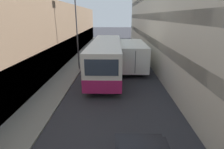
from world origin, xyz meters
TOP-DOWN VIEW (x-y plane):
  - ground_plane at (0.00, 15.00)m, footprint 150.00×150.00m
  - sidewalk_left at (-4.35, 15.00)m, footprint 2.13×60.00m
  - building_left_shopfront at (-6.51, 15.00)m, footprint 2.40×60.00m
  - building_right_apartment at (5.03, 15.00)m, footprint 2.40×60.00m
  - bus at (-0.72, 16.91)m, footprint 2.59×10.99m
  - box_truck at (1.78, 19.57)m, footprint 2.50×8.77m
  - street_lamp at (-3.54, 18.08)m, footprint 0.36×0.80m

SIDE VIEW (x-z plane):
  - ground_plane at x=0.00m, z-range 0.00..0.00m
  - sidewalk_left at x=-4.35m, z-range 0.00..0.11m
  - box_truck at x=1.78m, z-range 0.15..2.80m
  - bus at x=-0.72m, z-range 0.09..3.11m
  - building_left_shopfront at x=-6.51m, z-range -0.30..6.30m
  - building_right_apartment at x=5.03m, z-range -0.03..10.87m
  - street_lamp at x=-3.54m, z-range 1.52..9.56m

